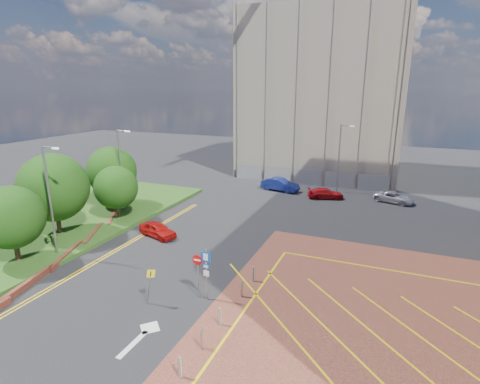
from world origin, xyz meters
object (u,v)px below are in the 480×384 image
Objects in this scene: sign_cluster at (203,269)px; car_blue_back at (280,185)px; car_red_left at (158,230)px; tree_c at (116,188)px; tree_d at (112,171)px; tree_b at (54,187)px; lamp_left_far at (121,167)px; car_silver_back at (394,197)px; tree_a at (11,217)px; lamp_left_near at (50,196)px; warning_sign at (150,282)px; car_red_back at (326,193)px; lamp_back at (340,156)px.

car_blue_back is (-2.72, 24.93, -1.19)m from sign_cluster.
car_blue_back is at bearing -0.58° from car_red_left.
tree_c is 4.30m from tree_d.
tree_b is 7.10m from lamp_left_far.
car_red_left is at bearing 150.72° from car_silver_back.
lamp_left_near is at bearing 51.70° from tree_a.
warning_sign is 26.65m from car_blue_back.
tree_d is at bearing 101.76° from car_red_back.
lamp_left_far is 2.22× the size of car_red_left.
tree_a reaches higher than car_red_back.
car_silver_back is at bearing -98.64° from car_red_back.
lamp_back reaches higher than warning_sign.
tree_b is at bearing -82.87° from tree_d.
lamp_back is at bearing 36.09° from tree_d.
lamp_left_near is 1.00× the size of lamp_left_far.
sign_cluster is (15.80, -4.02, -2.28)m from tree_b.
tree_d reaches higher than warning_sign.
car_silver_back is at bearing -79.30° from car_blue_back.
lamp_left_far reaches higher than tree_b.
lamp_left_near reaches higher than lamp_back.
tree_c is (2.00, 5.00, -1.04)m from tree_b.
lamp_back reaches higher than tree_c.
tree_a is 5.27m from tree_b.
tree_d is at bearing 136.09° from warning_sign.
tree_d is at bearing 144.42° from sign_cluster.
lamp_left_near is 2.50× the size of sign_cluster.
sign_cluster is at bearing -97.97° from lamp_back.
lamp_back is (18.50, 16.00, -0.30)m from lamp_left_far.
lamp_left_near is 13.04m from sign_cluster.
car_red_left is 25.54m from car_silver_back.
lamp_left_far reaches higher than car_silver_back.
tree_c is 2.18× the size of warning_sign.
car_blue_back reaches higher than car_red_back.
lamp_left_near is 26.21m from car_blue_back.
lamp_back reaches higher than car_red_back.
lamp_left_far is at bearing -139.14° from lamp_back.
tree_d is at bearing 97.13° from tree_b.
tree_b is at bearing 158.31° from car_blue_back.
tree_c is at bearing 97.69° from lamp_left_near.
tree_b is 1.38× the size of tree_c.
car_red_left is at bearing 21.38° from tree_b.
warning_sign is at bearing -169.28° from car_blue_back.
car_blue_back is at bearing 96.22° from sign_cluster.
lamp_left_far is 1.00× the size of lamp_back.
tree_b is 5.49m from tree_c.
tree_a is at bearing -73.30° from tree_b.
lamp_left_far is (-0.42, 12.00, 1.16)m from tree_a.
tree_a is 10.57m from car_red_left.
car_red_left is (4.65, 6.03, -4.05)m from lamp_left_near.
warning_sign is at bearing -46.26° from lamp_left_far.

